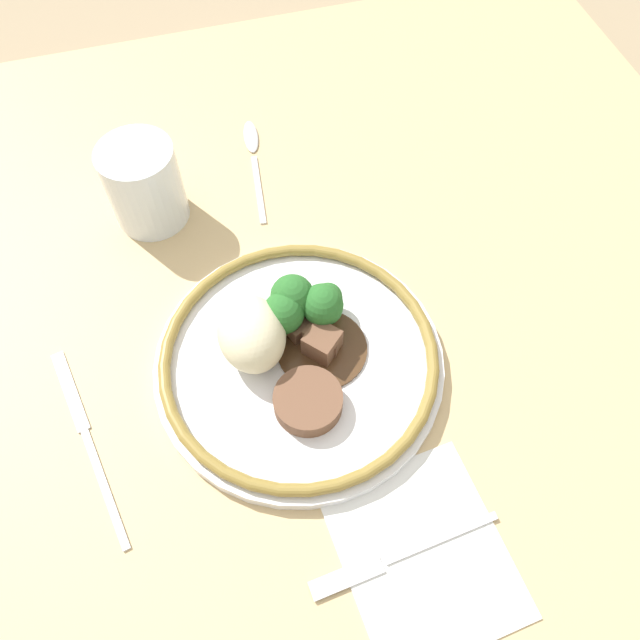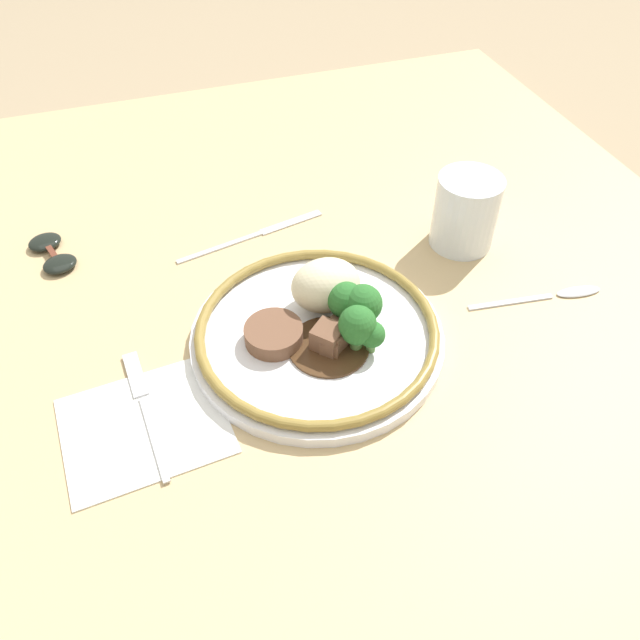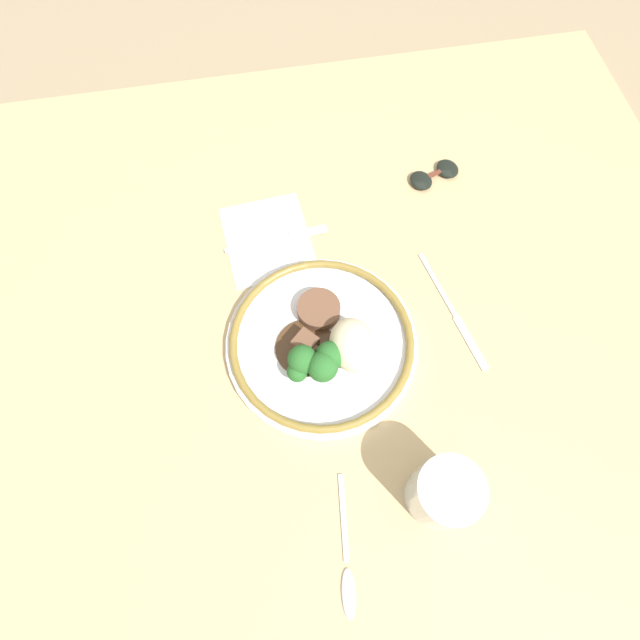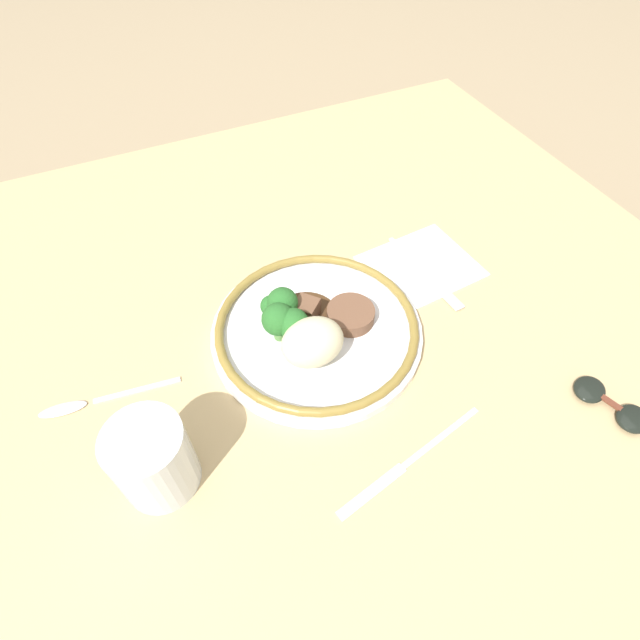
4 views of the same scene
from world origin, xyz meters
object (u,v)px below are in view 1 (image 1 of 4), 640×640
plate (295,352)px  fork (387,560)px  knife (87,436)px  juice_glass (145,188)px  spoon (253,149)px

plate → fork: size_ratio=1.64×
plate → knife: (-0.02, 0.21, -0.02)m
juice_glass → spoon: 0.16m
plate → knife: 0.21m
juice_glass → fork: (-0.44, -0.13, -0.04)m
plate → juice_glass: (0.23, 0.11, 0.02)m
juice_glass → fork: size_ratio=0.56×
juice_glass → knife: size_ratio=0.46×
juice_glass → fork: bearing=-162.9°
spoon → knife: bearing=151.1°
knife → spoon: bearing=-47.9°
fork → knife: fork is taller
juice_glass → plate: bearing=-154.9°
plate → fork: plate is taller
juice_glass → knife: (-0.25, 0.10, -0.04)m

